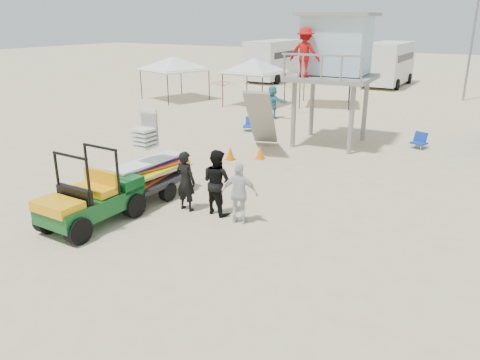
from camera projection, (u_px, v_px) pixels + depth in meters
The scene contains 20 objects.
ground at pixel (145, 277), 9.56m from camera, with size 140.00×140.00×0.00m, color beige.
utility_cart at pixel (88, 191), 11.72m from camera, with size 1.37×2.58×1.94m.
surf_trailer at pixel (150, 166), 13.61m from camera, with size 1.49×2.68×2.28m.
man_left at pixel (186, 181), 12.67m from camera, with size 0.61×0.40×1.67m, color black.
man_mid at pixel (217, 182), 12.44m from camera, with size 0.86×0.67×1.77m, color black.
man_right at pixel (240, 194), 11.86m from camera, with size 0.94×0.39×1.61m, color silver.
lifeguard_tower at pixel (333, 50), 18.64m from camera, with size 3.40×3.40×5.10m.
canopy_white_a at pixel (254, 61), 27.66m from camera, with size 3.01×3.01×3.16m.
canopy_white_b at pixel (174, 59), 29.58m from camera, with size 4.14×4.14×3.12m.
canopy_white_c at pixel (327, 65), 27.51m from camera, with size 3.75×3.75×2.96m.
umbrella_a at pixel (222, 94), 27.38m from camera, with size 1.75×1.78×1.61m, color red.
umbrella_b at pixel (296, 99), 25.55m from camera, with size 1.83×1.87×1.68m, color yellow.
cone_near at pixel (230, 153), 17.39m from camera, with size 0.34×0.34×0.50m, color #D76B06.
cone_far at pixel (260, 152), 17.51m from camera, with size 0.34×0.34×0.50m, color orange.
beach_chair_a at pixel (250, 124), 21.91m from camera, with size 0.70×0.77×0.64m.
beach_chair_c at pixel (420, 140), 18.99m from camera, with size 0.68×0.75×0.64m.
rv_far_left at pixel (275, 58), 39.13m from camera, with size 2.64×6.80×3.25m.
rv_mid_left at pixel (389, 62), 36.03m from camera, with size 2.65×6.50×3.25m.
light_pole_left at pixel (473, 35), 28.76m from camera, with size 0.14×0.14×8.00m, color slate.
distant_beachgoers at pixel (352, 99), 25.31m from camera, with size 15.19×13.81×1.70m.
Camera 1 is at (5.95, -6.22, 5.02)m, focal length 35.00 mm.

